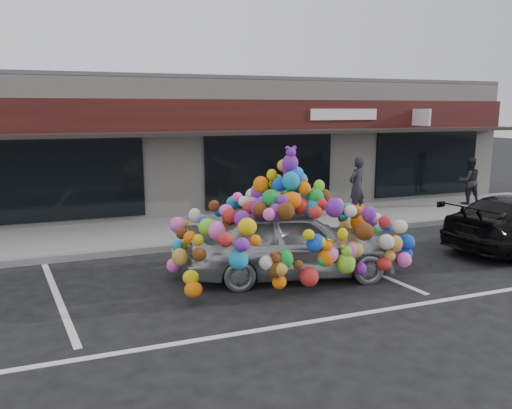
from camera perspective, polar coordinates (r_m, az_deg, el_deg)
name	(u,v)px	position (r m, az deg, el deg)	size (l,w,h in m)	color
ground	(232,280)	(9.94, -2.79, -8.66)	(90.00, 90.00, 0.00)	black
shop_building	(157,143)	(17.65, -11.24, 6.89)	(24.00, 7.20, 4.31)	beige
sidewalk	(187,231)	(13.64, -7.90, -3.01)	(26.00, 3.00, 0.15)	gray
kerb	(201,245)	(12.22, -6.35, -4.61)	(26.00, 0.18, 0.16)	slate
parking_stripe_left	(58,298)	(9.73, -21.71, -9.87)	(0.12, 4.40, 0.01)	silver
parking_stripe_mid	(350,262)	(11.23, 10.73, -6.52)	(0.12, 4.40, 0.01)	silver
lane_line	(386,309)	(8.85, 14.69, -11.53)	(14.00, 0.12, 0.01)	silver
toy_car	(291,233)	(10.00, 4.04, -3.27)	(3.04, 4.77, 2.61)	gray
pedestrian_a	(357,186)	(15.54, 11.45, 2.12)	(0.63, 0.41, 1.73)	black
pedestrian_b	(469,181)	(18.30, 23.16, 2.50)	(0.77, 0.60, 1.58)	black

